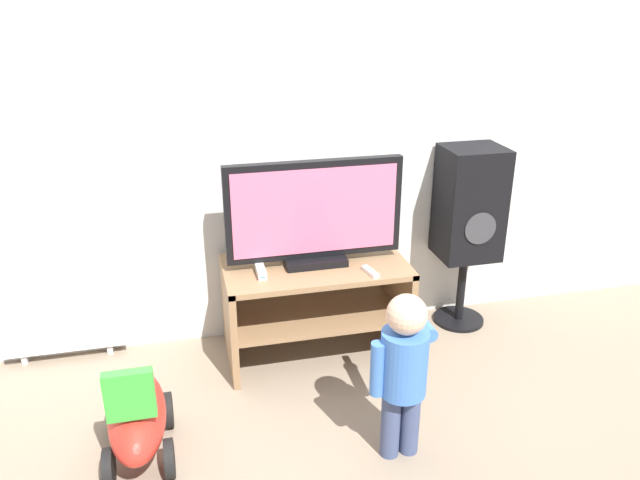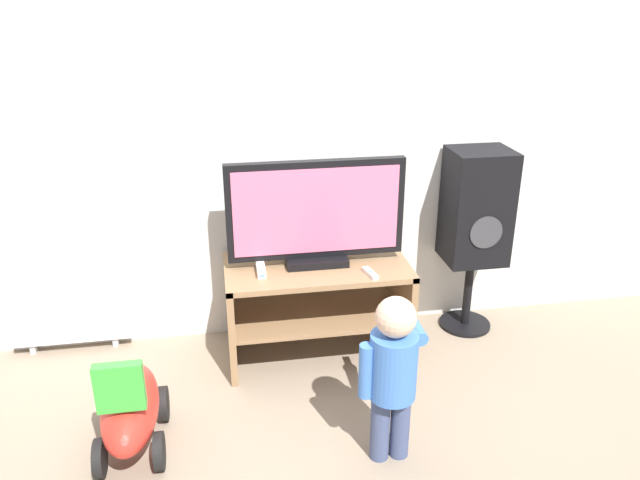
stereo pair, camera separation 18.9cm
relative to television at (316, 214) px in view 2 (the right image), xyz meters
name	(u,v)px [view 2 (the right image)]	position (x,y,z in m)	size (l,w,h in m)	color
ground_plane	(325,378)	(0.00, -0.28, -0.82)	(16.00, 16.00, 0.00)	gray
wall_back	(306,111)	(0.00, 0.31, 0.48)	(10.00, 0.06, 2.60)	silver
tv_stand	(317,296)	(0.00, -0.02, -0.47)	(0.98, 0.51, 0.55)	#93704C
television	(316,214)	(0.00, 0.00, 0.00)	(0.93, 0.20, 0.57)	black
game_console	(261,269)	(-0.30, -0.07, -0.26)	(0.04, 0.16, 0.04)	white
remote_primary	(370,273)	(0.25, -0.20, -0.27)	(0.06, 0.13, 0.03)	white
child	(393,366)	(0.18, -0.89, -0.36)	(0.30, 0.45, 0.79)	#3F4C72
speaker_tower	(476,211)	(0.94, 0.11, -0.08)	(0.34, 0.31, 1.10)	black
ride_on_toy	(130,409)	(-0.94, -0.64, -0.62)	(0.29, 0.60, 0.54)	red
radiator	(65,286)	(-1.36, 0.24, -0.42)	(0.64, 0.08, 0.74)	white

